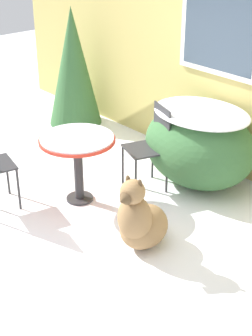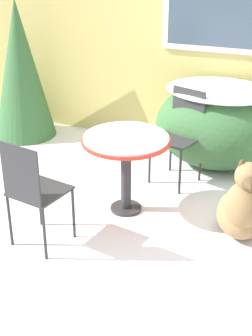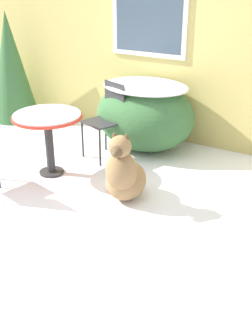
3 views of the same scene
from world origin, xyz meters
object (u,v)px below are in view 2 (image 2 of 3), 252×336
object	(u,v)px
patio_chair_near_table	(181,132)
dog	(243,208)
patio_chair_far_side	(33,189)
patio_table	(126,149)

from	to	relation	value
patio_chair_near_table	dog	bearing A→B (deg)	-29.35
patio_chair_near_table	dog	size ratio (longest dim) A/B	1.20
patio_chair_near_table	patio_chair_far_side	xyz separation A→B (m)	(-0.78, -1.55, 0.00)
patio_chair_near_table	patio_chair_far_side	bearing A→B (deg)	-97.45
patio_chair_far_side	dog	xyz separation A→B (m)	(1.54, 0.68, -0.24)
patio_chair_near_table	dog	xyz separation A→B (m)	(0.76, -0.87, -0.24)
patio_chair_far_side	patio_table	bearing A→B (deg)	-109.20
patio_chair_far_side	dog	size ratio (longest dim) A/B	1.20
patio_table	dog	bearing A→B (deg)	-5.77
patio_table	patio_chair_near_table	world-z (taller)	patio_chair_near_table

